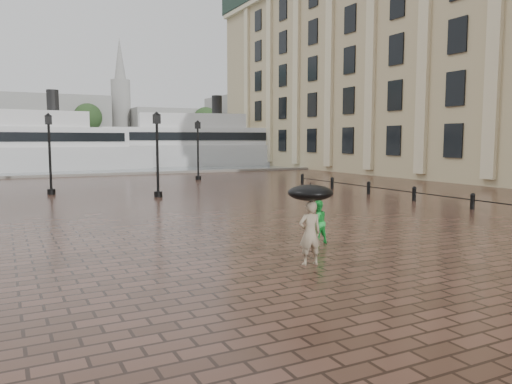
# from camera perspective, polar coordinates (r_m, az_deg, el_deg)

# --- Properties ---
(ground) EXTENTS (300.00, 300.00, 0.00)m
(ground) POSITION_cam_1_polar(r_m,az_deg,el_deg) (13.20, -6.93, -7.41)
(ground) COLOR #3A241A
(ground) RESTS_ON ground
(harbour_water) EXTENTS (240.00, 240.00, 0.00)m
(harbour_water) POSITION_cam_1_polar(r_m,az_deg,el_deg) (104.21, -24.61, 3.75)
(harbour_water) COLOR #4B565B
(harbour_water) RESTS_ON ground
(quay_edge) EXTENTS (80.00, 0.60, 0.30)m
(quay_edge) POSITION_cam_1_polar(r_m,az_deg,el_deg) (44.40, -21.26, 1.63)
(quay_edge) COLOR slate
(quay_edge) RESTS_ON ground
(far_shore) EXTENTS (300.00, 60.00, 2.00)m
(far_shore) POSITION_cam_1_polar(r_m,az_deg,el_deg) (172.14, -25.60, 4.70)
(far_shore) COLOR #4C4C47
(far_shore) RESTS_ON ground
(distant_skyline) EXTENTS (102.50, 22.00, 33.00)m
(distant_skyline) POSITION_cam_1_polar(r_m,az_deg,el_deg) (170.49, -9.10, 8.04)
(distant_skyline) COLOR gray
(distant_skyline) RESTS_ON ground
(far_trees) EXTENTS (188.00, 8.00, 13.50)m
(far_trees) POSITION_cam_1_polar(r_m,az_deg,el_deg) (150.28, -25.53, 7.82)
(far_trees) COLOR #2D2119
(far_trees) RESTS_ON ground
(bollard_row) EXTENTS (0.22, 21.22, 0.73)m
(bollard_row) POSITION_cam_1_polar(r_m,az_deg,el_deg) (26.26, 17.62, -0.10)
(bollard_row) COLOR black
(bollard_row) RESTS_ON ground
(street_lamps) EXTENTS (21.44, 14.44, 4.40)m
(street_lamps) POSITION_cam_1_polar(r_m,az_deg,el_deg) (29.81, -21.68, 4.16)
(street_lamps) COLOR black
(street_lamps) RESTS_ON ground
(adult_pedestrian) EXTENTS (0.63, 0.47, 1.57)m
(adult_pedestrian) POSITION_cam_1_polar(r_m,az_deg,el_deg) (12.24, 6.19, -4.69)
(adult_pedestrian) COLOR tan
(adult_pedestrian) RESTS_ON ground
(child_pedestrian) EXTENTS (0.64, 0.51, 1.28)m
(child_pedestrian) POSITION_cam_1_polar(r_m,az_deg,el_deg) (14.79, 7.04, -3.43)
(child_pedestrian) COLOR green
(child_pedestrian) RESTS_ON ground
(ferry_near) EXTENTS (25.03, 8.74, 8.04)m
(ferry_near) POSITION_cam_1_polar(r_m,az_deg,el_deg) (53.96, -25.07, 4.74)
(ferry_near) COLOR silver
(ferry_near) RESTS_ON ground
(ferry_far) EXTENTS (26.20, 11.29, 8.36)m
(ferry_far) POSITION_cam_1_polar(r_m,az_deg,el_deg) (60.48, -7.30, 5.41)
(ferry_far) COLOR silver
(ferry_far) RESTS_ON ground
(umbrella) EXTENTS (1.10, 1.10, 1.11)m
(umbrella) POSITION_cam_1_polar(r_m,az_deg,el_deg) (12.10, 6.24, -0.08)
(umbrella) COLOR black
(umbrella) RESTS_ON ground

